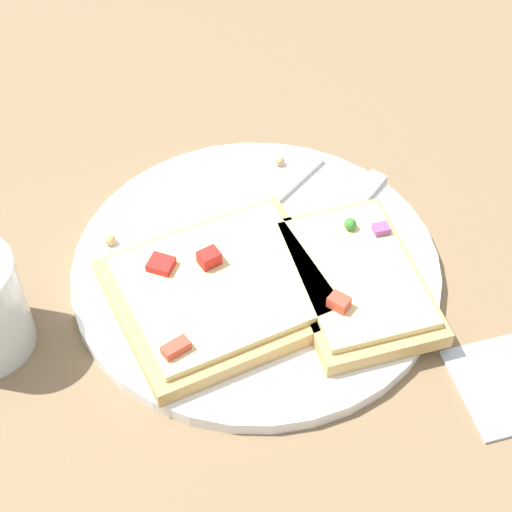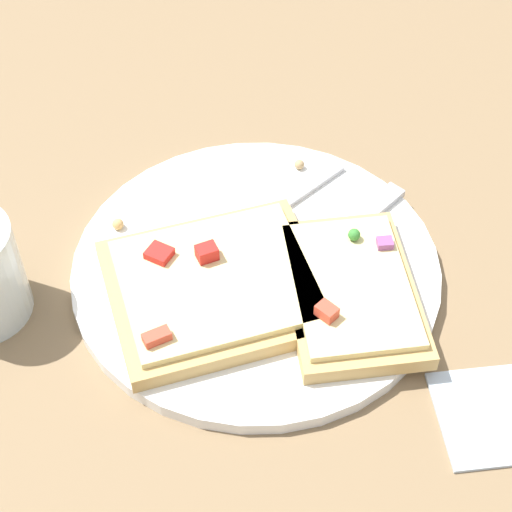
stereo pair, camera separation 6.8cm
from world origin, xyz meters
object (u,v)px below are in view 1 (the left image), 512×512
Objects in this scene: plate at (256,269)px; pizza_slice_main at (222,290)px; knife at (323,239)px; pizza_slice_corner at (355,279)px; fork at (229,241)px.

plate is 0.05m from pizza_slice_main.
knife is 0.10m from pizza_slice_main.
pizza_slice_corner is (-0.01, 0.05, 0.01)m from knife.
knife reaches higher than plate.
plate is 1.98× the size of pizza_slice_corner.
fork is (0.02, -0.03, 0.01)m from plate.
knife is at bearing -172.38° from pizza_slice_corner.
pizza_slice_main is (0.09, 0.04, 0.01)m from knife.
knife is 1.22× the size of pizza_slice_corner.
knife is (-0.06, -0.01, 0.01)m from plate.
pizza_slice_corner reaches higher than fork.
pizza_slice_main is at bearing -19.04° from knife.
pizza_slice_corner reaches higher than knife.
plate is 0.06m from knife.
knife reaches higher than fork.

